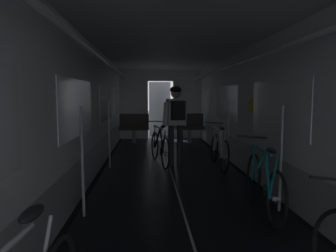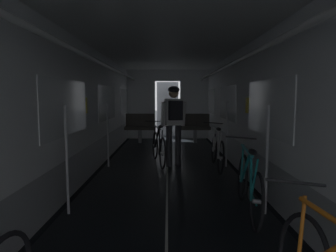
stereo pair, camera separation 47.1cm
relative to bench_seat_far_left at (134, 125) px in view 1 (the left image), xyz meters
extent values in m
cube|color=black|center=(-0.51, -4.82, -0.56)|extent=(0.08, 11.50, 0.01)
cube|color=black|center=(2.31, -4.82, -0.56)|extent=(0.08, 11.50, 0.01)
cube|color=beige|center=(0.90, -4.82, -0.56)|extent=(0.03, 11.27, 0.00)
cube|color=#9EA0A5|center=(-0.61, -4.82, -0.27)|extent=(0.12, 11.50, 0.60)
cube|color=white|center=(-0.61, -4.82, 0.96)|extent=(0.12, 11.50, 1.85)
cube|color=white|center=(-0.54, -5.40, 0.78)|extent=(0.02, 1.90, 0.80)
cube|color=white|center=(-0.54, -2.52, 0.78)|extent=(0.02, 1.90, 0.80)
cube|color=white|center=(-0.54, 0.35, 0.78)|extent=(0.02, 1.90, 0.80)
cube|color=yellow|center=(-0.54, -4.41, 0.78)|extent=(0.01, 0.20, 0.28)
cylinder|color=white|center=(-0.27, -4.82, 1.53)|extent=(0.07, 11.04, 0.07)
cylinder|color=#B7BABF|center=(-0.37, -5.97, 0.13)|extent=(0.04, 0.04, 1.40)
cylinder|color=#B7BABF|center=(-0.37, -3.37, 0.13)|extent=(0.04, 0.04, 1.40)
cube|color=#9EA0A5|center=(2.41, -4.82, -0.27)|extent=(0.12, 11.50, 0.60)
cube|color=white|center=(2.41, -4.82, 0.96)|extent=(0.12, 11.50, 1.85)
cube|color=white|center=(2.35, -5.40, 0.78)|extent=(0.02, 1.90, 0.80)
cube|color=white|center=(2.35, -2.52, 0.78)|extent=(0.02, 1.90, 0.80)
cube|color=white|center=(2.35, 0.35, 0.78)|extent=(0.02, 1.90, 0.80)
cube|color=yellow|center=(2.35, -4.30, 0.78)|extent=(0.01, 0.20, 0.28)
cylinder|color=white|center=(2.07, -4.82, 1.53)|extent=(0.07, 11.04, 0.07)
cylinder|color=#B7BABF|center=(2.17, -5.97, 0.13)|extent=(0.04, 0.04, 1.40)
cylinder|color=#B7BABF|center=(2.17, -3.37, 0.13)|extent=(0.04, 0.04, 1.40)
cube|color=white|center=(-0.05, 0.99, 0.66)|extent=(1.00, 0.12, 2.45)
cube|color=white|center=(1.85, 0.99, 0.66)|extent=(1.00, 0.12, 2.45)
cube|color=white|center=(0.90, 0.99, 1.68)|extent=(0.90, 0.12, 0.40)
cube|color=#4C4F54|center=(0.90, 1.69, 0.46)|extent=(0.81, 0.04, 2.05)
cube|color=silver|center=(0.90, -4.82, 1.94)|extent=(3.14, 11.62, 0.12)
cylinder|color=gray|center=(0.00, -0.07, -0.35)|extent=(0.12, 0.12, 0.44)
cube|color=#47423D|center=(0.00, -0.07, -0.08)|extent=(0.96, 0.44, 0.10)
cube|color=#47423D|center=(0.00, 0.12, 0.17)|extent=(0.96, 0.08, 0.40)
torus|color=gray|center=(-0.43, 0.15, 0.37)|extent=(0.14, 0.14, 0.02)
cylinder|color=gray|center=(1.80, -0.07, -0.35)|extent=(0.12, 0.12, 0.44)
cube|color=#47423D|center=(1.80, -0.07, -0.08)|extent=(0.96, 0.44, 0.10)
cube|color=#47423D|center=(1.80, 0.12, 0.17)|extent=(0.96, 0.08, 0.40)
torus|color=gray|center=(1.37, 0.15, 0.37)|extent=(0.14, 0.14, 0.02)
torus|color=black|center=(1.91, -6.45, -0.23)|extent=(0.14, 0.67, 0.67)
cylinder|color=#B2B2B7|center=(1.91, -6.45, -0.23)|extent=(0.10, 0.06, 0.06)
torus|color=black|center=(2.01, -5.43, -0.23)|extent=(0.14, 0.67, 0.67)
cylinder|color=#B2B2B7|center=(2.01, -5.43, -0.23)|extent=(0.10, 0.06, 0.06)
cylinder|color=teal|center=(1.97, -5.75, -0.01)|extent=(0.06, 0.54, 0.56)
cylinder|color=teal|center=(1.93, -6.15, -0.01)|extent=(0.10, 0.34, 0.55)
cylinder|color=teal|center=(1.94, -5.90, 0.25)|extent=(0.11, 0.82, 0.04)
cylinder|color=teal|center=(1.91, -6.38, 0.01)|extent=(0.04, 0.17, 0.49)
cylinder|color=teal|center=(1.94, -6.22, -0.26)|extent=(0.07, 0.45, 0.07)
cylinder|color=teal|center=(1.99, -5.46, 0.01)|extent=(0.07, 0.09, 0.49)
cylinder|color=black|center=(1.96, -6.00, -0.28)|extent=(0.04, 0.17, 0.17)
ellipsoid|color=black|center=(1.89, -6.33, 0.31)|extent=(0.12, 0.25, 0.07)
cylinder|color=black|center=(1.97, -5.44, 0.35)|extent=(0.44, 0.07, 0.05)
torus|color=black|center=(1.93, -4.06, -0.23)|extent=(0.10, 0.67, 0.67)
cylinder|color=#B2B2B7|center=(1.93, -4.06, -0.23)|extent=(0.09, 0.05, 0.06)
torus|color=black|center=(1.96, -3.04, -0.23)|extent=(0.10, 0.67, 0.67)
cylinder|color=#B2B2B7|center=(1.96, -3.04, -0.23)|extent=(0.09, 0.05, 0.06)
cylinder|color=silver|center=(1.94, -3.36, -0.01)|extent=(0.06, 0.54, 0.56)
cylinder|color=silver|center=(1.93, -3.77, -0.01)|extent=(0.08, 0.34, 0.55)
cylinder|color=silver|center=(1.92, -3.51, 0.25)|extent=(0.06, 0.82, 0.04)
cylinder|color=silver|center=(1.92, -3.99, 0.01)|extent=(0.05, 0.16, 0.49)
cylinder|color=silver|center=(1.94, -3.84, -0.26)|extent=(0.04, 0.45, 0.07)
cylinder|color=silver|center=(1.95, -3.07, 0.01)|extent=(0.06, 0.09, 0.49)
cylinder|color=black|center=(1.95, -3.61, -0.28)|extent=(0.03, 0.17, 0.17)
ellipsoid|color=black|center=(1.90, -3.94, 0.31)|extent=(0.10, 0.24, 0.07)
cylinder|color=black|center=(1.93, -3.05, 0.35)|extent=(0.44, 0.04, 0.05)
ellipsoid|color=black|center=(-0.19, -8.06, 0.31)|extent=(0.12, 0.25, 0.07)
cylinder|color=#2D2D33|center=(0.94, -3.37, -0.12)|extent=(0.13, 0.13, 0.90)
cylinder|color=#2D2D33|center=(1.14, -3.33, -0.12)|extent=(0.13, 0.13, 0.90)
cube|color=silver|center=(1.04, -3.35, 0.61)|extent=(0.40, 0.29, 0.56)
cylinder|color=silver|center=(0.82, -3.37, 0.56)|extent=(0.13, 0.21, 0.53)
cylinder|color=silver|center=(1.25, -3.28, 0.56)|extent=(0.13, 0.21, 0.53)
sphere|color=tan|center=(1.04, -3.35, 1.01)|extent=(0.21, 0.21, 0.21)
ellipsoid|color=black|center=(1.04, -3.35, 1.08)|extent=(0.29, 0.32, 0.16)
cube|color=black|center=(1.07, -3.51, 0.65)|extent=(0.31, 0.21, 0.40)
torus|color=black|center=(0.80, -3.60, -0.23)|extent=(0.19, 0.67, 0.67)
cylinder|color=#B2B2B7|center=(0.80, -3.60, -0.23)|extent=(0.10, 0.07, 0.05)
torus|color=black|center=(0.61, -2.60, -0.23)|extent=(0.19, 0.67, 0.67)
cylinder|color=#B2B2B7|center=(0.61, -2.60, -0.23)|extent=(0.10, 0.07, 0.05)
cylinder|color=black|center=(0.66, -2.91, -0.01)|extent=(0.16, 0.53, 0.56)
cylinder|color=black|center=(0.74, -3.31, -0.01)|extent=(0.08, 0.35, 0.55)
cylinder|color=black|center=(0.68, -3.07, 0.25)|extent=(0.19, 0.81, 0.04)
cylinder|color=black|center=(0.78, -3.53, 0.01)|extent=(0.07, 0.16, 0.49)
cylinder|color=black|center=(0.76, -3.38, -0.26)|extent=(0.11, 0.45, 0.07)
cylinder|color=black|center=(0.61, -2.63, 0.01)|extent=(0.04, 0.10, 0.49)
cylinder|color=black|center=(0.72, -3.16, -0.28)|extent=(0.05, 0.17, 0.17)
ellipsoid|color=black|center=(0.76, -3.49, 0.31)|extent=(0.14, 0.25, 0.06)
cylinder|color=black|center=(0.59, -2.61, 0.35)|extent=(0.44, 0.11, 0.04)
camera|label=1|loc=(0.45, -9.68, 0.95)|focal=31.88mm
camera|label=2|loc=(0.92, -9.69, 0.95)|focal=31.88mm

